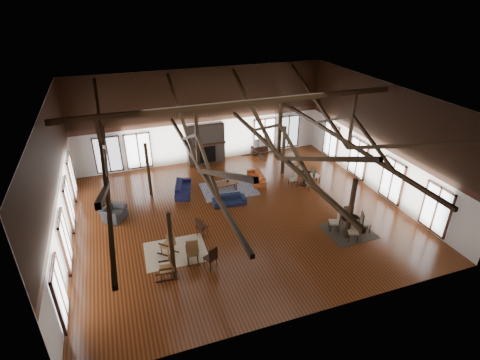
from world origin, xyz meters
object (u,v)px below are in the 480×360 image
object	(u,v)px
armchair	(114,214)
tv_console	(260,150)
cafe_table_near	(350,222)
cafe_table_far	(305,177)
sofa_navy_left	(183,188)
sofa_orange	(256,177)
sofa_navy_front	(229,200)
coffee_table	(226,184)

from	to	relation	value
armchair	tv_console	distance (m)	11.12
cafe_table_near	cafe_table_far	world-z (taller)	cafe_table_near
sofa_navy_left	sofa_orange	world-z (taller)	sofa_navy_left
sofa_navy_left	sofa_orange	size ratio (longest dim) A/B	1.11
sofa_navy_front	armchair	xyz separation A→B (m)	(-5.84, 0.51, 0.09)
cafe_table_far	tv_console	xyz separation A→B (m)	(-0.80, 4.98, -0.21)
sofa_navy_front	tv_console	xyz separation A→B (m)	(4.01, 5.66, 0.03)
sofa_navy_left	tv_console	world-z (taller)	sofa_navy_left
sofa_navy_front	sofa_navy_left	xyz separation A→B (m)	(-2.06, 2.03, 0.04)
sofa_navy_left	coffee_table	bearing A→B (deg)	-87.30
coffee_table	cafe_table_near	xyz separation A→B (m)	(4.30, -5.68, 0.08)
sofa_navy_left	tv_console	bearing A→B (deg)	-43.77
cafe_table_near	tv_console	xyz separation A→B (m)	(-0.60, 9.84, -0.22)
sofa_orange	cafe_table_far	world-z (taller)	cafe_table_far
cafe_table_near	tv_console	size ratio (longest dim) A/B	1.71
armchair	cafe_table_far	bearing A→B (deg)	-54.85
armchair	tv_console	world-z (taller)	armchair
armchair	cafe_table_near	distance (m)	11.45
coffee_table	armchair	size ratio (longest dim) A/B	1.24
armchair	cafe_table_near	bearing A→B (deg)	-79.91
sofa_orange	armchair	bearing A→B (deg)	-73.39
cafe_table_near	armchair	bearing A→B (deg)	155.86
sofa_navy_left	cafe_table_near	size ratio (longest dim) A/B	1.05
cafe_table_far	sofa_navy_front	bearing A→B (deg)	-171.98
cafe_table_near	coffee_table	bearing A→B (deg)	127.13
sofa_navy_left	sofa_orange	bearing A→B (deg)	-75.71
sofa_navy_left	cafe_table_far	world-z (taller)	cafe_table_far
sofa_navy_left	cafe_table_far	bearing A→B (deg)	-85.83
sofa_orange	sofa_navy_front	bearing A→B (deg)	-43.14
coffee_table	cafe_table_near	distance (m)	7.12
cafe_table_near	cafe_table_far	size ratio (longest dim) A/B	1.02
tv_console	coffee_table	bearing A→B (deg)	-131.64
sofa_navy_front	sofa_navy_left	bearing A→B (deg)	139.84
sofa_navy_front	coffee_table	size ratio (longest dim) A/B	1.33
sofa_orange	sofa_navy_left	bearing A→B (deg)	-84.49
sofa_orange	coffee_table	xyz separation A→B (m)	(-1.99, -0.45, 0.15)
sofa_navy_front	coffee_table	world-z (taller)	sofa_navy_front
armchair	tv_console	bearing A→B (deg)	-28.14
sofa_navy_front	cafe_table_near	size ratio (longest dim) A/B	0.89
cafe_table_far	tv_console	bearing A→B (deg)	99.07
sofa_navy_front	coffee_table	xyz separation A→B (m)	(0.31, 1.50, 0.17)
sofa_navy_left	armchair	world-z (taller)	armchair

